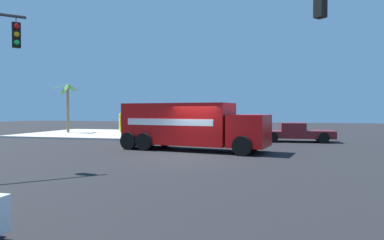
% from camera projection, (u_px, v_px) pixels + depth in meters
% --- Properties ---
extents(ground_plane, '(100.00, 100.00, 0.00)m').
position_uv_depth(ground_plane, '(190.00, 156.00, 17.28)').
color(ground_plane, black).
extents(sidewalk_corner_far, '(11.31, 11.31, 0.14)m').
position_uv_depth(sidewalk_corner_far, '(93.00, 133.00, 32.92)').
color(sidewalk_corner_far, beige).
rests_on(sidewalk_corner_far, ground).
extents(delivery_truck, '(4.09, 8.62, 2.69)m').
position_uv_depth(delivery_truck, '(190.00, 125.00, 19.61)').
color(delivery_truck, red).
rests_on(delivery_truck, ground).
extents(pickup_maroon, '(2.47, 5.30, 1.38)m').
position_uv_depth(pickup_maroon, '(296.00, 132.00, 24.99)').
color(pickup_maroon, maroon).
rests_on(pickup_maroon, ground).
extents(vending_machine_red, '(1.11, 1.16, 1.85)m').
position_uv_depth(vending_machine_red, '(124.00, 122.00, 34.90)').
color(vending_machine_red, yellow).
rests_on(vending_machine_red, sidewalk_corner_far).
extents(palm_tree_far, '(2.65, 2.36, 4.74)m').
position_uv_depth(palm_tree_far, '(68.00, 100.00, 33.36)').
color(palm_tree_far, '#7A6647').
rests_on(palm_tree_far, sidewalk_corner_far).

